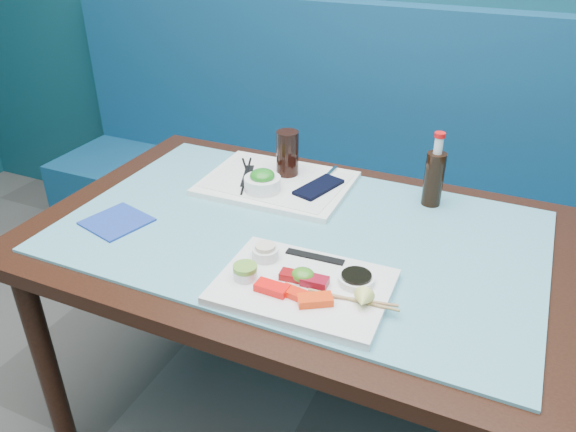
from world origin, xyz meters
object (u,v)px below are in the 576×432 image
at_px(cola_glass, 287,153).
at_px(booth_bench, 379,214).
at_px(seaweed_bowl, 263,184).
at_px(serving_tray, 277,183).
at_px(blue_napkin, 117,221).
at_px(dining_table, 299,259).
at_px(cola_bottle_body, 434,179).
at_px(sashimi_plate, 303,287).

bearing_deg(cola_glass, booth_bench, 75.04).
relative_size(booth_bench, seaweed_bowl, 28.24).
height_order(serving_tray, seaweed_bowl, seaweed_bowl).
distance_m(serving_tray, blue_napkin, 0.48).
bearing_deg(serving_tray, blue_napkin, -129.55).
bearing_deg(dining_table, cola_bottle_body, 45.37).
distance_m(serving_tray, cola_glass, 0.10).
distance_m(dining_table, serving_tray, 0.28).
height_order(cola_glass, cola_bottle_body, same).
bearing_deg(sashimi_plate, serving_tray, 119.97).
bearing_deg(dining_table, cola_glass, 120.25).
bearing_deg(serving_tray, sashimi_plate, -59.59).
relative_size(sashimi_plate, seaweed_bowl, 3.53).
distance_m(sashimi_plate, serving_tray, 0.52).
distance_m(serving_tray, seaweed_bowl, 0.08).
bearing_deg(sashimi_plate, cola_glass, 116.18).
relative_size(booth_bench, serving_tray, 6.98).
height_order(sashimi_plate, blue_napkin, sashimi_plate).
height_order(booth_bench, sashimi_plate, booth_bench).
bearing_deg(cola_glass, seaweed_bowl, -98.75).
xyz_separation_m(sashimi_plate, seaweed_bowl, (-0.29, 0.37, 0.03)).
height_order(booth_bench, cola_glass, booth_bench).
bearing_deg(seaweed_bowl, cola_glass, 81.25).
relative_size(booth_bench, cola_glass, 21.57).
relative_size(dining_table, cola_bottle_body, 9.06).
height_order(booth_bench, seaweed_bowl, booth_bench).
height_order(booth_bench, serving_tray, booth_bench).
distance_m(dining_table, seaweed_bowl, 0.25).
bearing_deg(booth_bench, seaweed_bowl, -103.84).
bearing_deg(dining_table, sashimi_plate, -64.70).
bearing_deg(blue_napkin, serving_tray, 51.80).
xyz_separation_m(booth_bench, cola_bottle_body, (0.28, -0.55, 0.46)).
bearing_deg(serving_tray, cola_bottle_body, 8.47).
relative_size(dining_table, blue_napkin, 9.39).
height_order(sashimi_plate, cola_glass, cola_glass).
relative_size(cola_bottle_body, blue_napkin, 1.04).
bearing_deg(booth_bench, cola_glass, -104.96).
height_order(sashimi_plate, cola_bottle_body, cola_bottle_body).
bearing_deg(sashimi_plate, booth_bench, 94.14).
relative_size(seaweed_bowl, blue_napkin, 0.71).
distance_m(booth_bench, blue_napkin, 1.17).
distance_m(dining_table, blue_napkin, 0.50).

